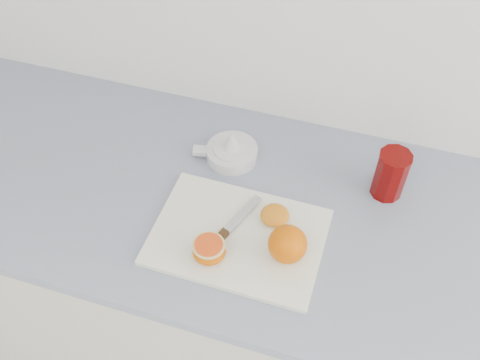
% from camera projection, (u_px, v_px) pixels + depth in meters
% --- Properties ---
extents(counter, '(2.31, 0.64, 0.89)m').
position_uv_depth(counter, '(265.00, 303.00, 1.54)').
color(counter, beige).
rests_on(counter, ground).
extents(cutting_board, '(0.36, 0.26, 0.01)m').
position_uv_depth(cutting_board, '(238.00, 237.00, 1.14)').
color(cutting_board, white).
rests_on(cutting_board, counter).
extents(whole_orange, '(0.08, 0.08, 0.08)m').
position_uv_depth(whole_orange, '(288.00, 244.00, 1.07)').
color(whole_orange, orange).
rests_on(whole_orange, cutting_board).
extents(half_orange, '(0.07, 0.07, 0.04)m').
position_uv_depth(half_orange, '(209.00, 250.00, 1.09)').
color(half_orange, orange).
rests_on(half_orange, cutting_board).
extents(squeezed_shell, '(0.06, 0.06, 0.03)m').
position_uv_depth(squeezed_shell, '(275.00, 215.00, 1.15)').
color(squeezed_shell, orange).
rests_on(squeezed_shell, cutting_board).
extents(paring_knife, '(0.09, 0.20, 0.01)m').
position_uv_depth(paring_knife, '(218.00, 239.00, 1.12)').
color(paring_knife, '#422414').
rests_on(paring_knife, cutting_board).
extents(citrus_juicer, '(0.16, 0.12, 0.08)m').
position_uv_depth(citrus_juicer, '(231.00, 151.00, 1.29)').
color(citrus_juicer, white).
rests_on(citrus_juicer, counter).
extents(red_tumbler, '(0.07, 0.07, 0.12)m').
position_uv_depth(red_tumbler, '(390.00, 176.00, 1.19)').
color(red_tumbler, '#5F0201').
rests_on(red_tumbler, counter).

